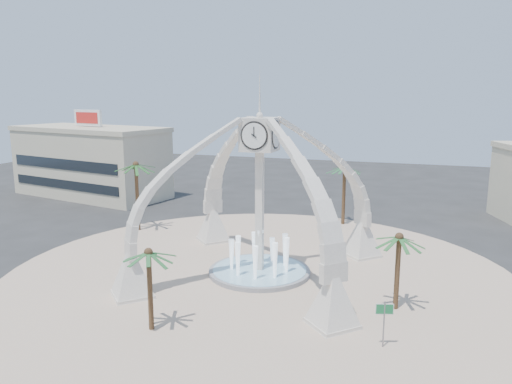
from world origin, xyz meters
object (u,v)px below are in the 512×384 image
(palm_east, at_px, (399,238))
(fountain, at_px, (260,271))
(palm_north, at_px, (345,168))
(palm_west, at_px, (136,166))
(palm_south, at_px, (148,253))
(street_sign, at_px, (384,315))
(clock_tower, at_px, (260,194))

(palm_east, bearing_deg, fountain, 162.74)
(palm_north, bearing_deg, palm_west, -154.92)
(fountain, height_order, palm_east, palm_east)
(fountain, distance_m, palm_north, 18.83)
(palm_south, height_order, street_sign, palm_south)
(palm_west, distance_m, palm_south, 23.25)
(clock_tower, height_order, palm_north, clock_tower)
(palm_east, xyz_separation_m, palm_north, (-6.80, 20.74, 1.36))
(palm_west, height_order, palm_north, palm_west)
(palm_east, bearing_deg, street_sign, -93.67)
(fountain, distance_m, palm_east, 12.02)
(palm_east, distance_m, palm_south, 15.84)
(fountain, xyz_separation_m, palm_north, (3.79, 17.45, 5.98))
(fountain, bearing_deg, palm_west, 153.00)
(palm_south, bearing_deg, palm_west, 123.69)
(palm_south, bearing_deg, palm_east, 29.56)
(palm_west, relative_size, palm_south, 1.39)
(street_sign, bearing_deg, palm_east, 68.89)
(palm_west, relative_size, palm_north, 1.08)
(palm_east, relative_size, palm_north, 0.79)
(fountain, distance_m, palm_south, 12.42)
(palm_south, bearing_deg, fountain, 73.99)
(palm_east, height_order, palm_north, palm_north)
(palm_east, distance_m, palm_west, 29.06)
(palm_south, distance_m, street_sign, 13.92)
(street_sign, bearing_deg, palm_west, 129.71)
(clock_tower, distance_m, palm_east, 11.20)
(fountain, relative_size, palm_west, 1.04)
(palm_south, bearing_deg, palm_north, 76.27)
(palm_south, xyz_separation_m, street_sign, (13.43, 2.31, -2.86))
(palm_west, bearing_deg, street_sign, -32.85)
(palm_north, bearing_deg, palm_east, -71.85)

